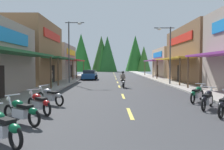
# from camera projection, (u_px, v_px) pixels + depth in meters

# --- Properties ---
(ground) EXTENTS (10.15, 86.73, 0.10)m
(ground) POSITION_uv_depth(u_px,v_px,m) (117.00, 82.00, 29.80)
(ground) COLOR #38383A
(sidewalk_left) EXTENTS (2.47, 86.73, 0.12)m
(sidewalk_left) POSITION_uv_depth(u_px,v_px,m) (69.00, 81.00, 29.75)
(sidewalk_left) COLOR #9E9991
(sidewalk_left) RESTS_ON ground
(sidewalk_right) EXTENTS (2.47, 86.73, 0.12)m
(sidewalk_right) POSITION_uv_depth(u_px,v_px,m) (165.00, 81.00, 29.83)
(sidewalk_right) COLOR #9E9991
(sidewalk_right) RESTS_ON ground
(centerline_dashes) EXTENTS (0.16, 64.12, 0.01)m
(centerline_dashes) POSITION_uv_depth(u_px,v_px,m) (116.00, 79.00, 34.40)
(centerline_dashes) COLOR #E0C64C
(centerline_dashes) RESTS_ON ground
(storefront_left_middle) EXTENTS (9.11, 10.07, 6.99)m
(storefront_left_middle) POSITION_uv_depth(u_px,v_px,m) (21.00, 53.00, 26.20)
(storefront_left_middle) COLOR olive
(storefront_left_middle) RESTS_ON ground
(storefront_left_far) EXTENTS (9.13, 10.61, 5.43)m
(storefront_left_far) POSITION_uv_depth(u_px,v_px,m) (50.00, 61.00, 38.45)
(storefront_left_far) COLOR gray
(storefront_left_far) RESTS_ON ground
(storefront_right_middle) EXTENTS (9.96, 12.58, 6.69)m
(storefront_right_middle) POSITION_uv_depth(u_px,v_px,m) (213.00, 55.00, 27.66)
(storefront_right_middle) COLOR brown
(storefront_right_middle) RESTS_ON ground
(storefront_right_far) EXTENTS (10.17, 10.14, 5.04)m
(storefront_right_far) POSITION_uv_depth(u_px,v_px,m) (181.00, 63.00, 40.57)
(storefront_right_far) COLOR tan
(storefront_right_far) RESTS_ON ground
(streetlamp_left) EXTENTS (2.11, 0.30, 6.91)m
(streetlamp_left) POSITION_uv_depth(u_px,v_px,m) (72.00, 44.00, 25.21)
(streetlamp_left) COLOR #474C51
(streetlamp_left) RESTS_ON ground
(streetlamp_right) EXTENTS (2.11, 0.30, 6.13)m
(streetlamp_right) POSITION_uv_depth(u_px,v_px,m) (167.00, 47.00, 24.04)
(streetlamp_right) COLOR #474C51
(streetlamp_right) RESTS_ON ground
(motorcycle_parked_right_2) EXTENTS (1.33, 1.80, 1.04)m
(motorcycle_parked_right_2) POSITION_uv_depth(u_px,v_px,m) (207.00, 99.00, 11.04)
(motorcycle_parked_right_2) COLOR black
(motorcycle_parked_right_2) RESTS_ON ground
(motorcycle_parked_right_3) EXTENTS (1.43, 1.72, 1.04)m
(motorcycle_parked_right_3) POSITION_uv_depth(u_px,v_px,m) (197.00, 93.00, 13.08)
(motorcycle_parked_right_3) COLOR black
(motorcycle_parked_right_3) RESTS_ON ground
(motorcycle_parked_left_0) EXTENTS (1.72, 1.43, 1.04)m
(motorcycle_parked_left_0) POSITION_uv_depth(u_px,v_px,m) (2.00, 126.00, 6.10)
(motorcycle_parked_left_0) COLOR black
(motorcycle_parked_left_0) RESTS_ON ground
(motorcycle_parked_left_1) EXTENTS (1.82, 1.30, 1.04)m
(motorcycle_parked_left_1) POSITION_uv_depth(u_px,v_px,m) (21.00, 111.00, 8.15)
(motorcycle_parked_left_1) COLOR black
(motorcycle_parked_left_1) RESTS_ON ground
(motorcycle_parked_left_2) EXTENTS (1.54, 1.63, 1.04)m
(motorcycle_parked_left_2) POSITION_uv_depth(u_px,v_px,m) (39.00, 103.00, 9.92)
(motorcycle_parked_left_2) COLOR black
(motorcycle_parked_left_2) RESTS_ON ground
(motorcycle_parked_left_3) EXTENTS (1.80, 1.33, 1.04)m
(motorcycle_parked_left_3) POSITION_uv_depth(u_px,v_px,m) (50.00, 96.00, 12.10)
(motorcycle_parked_left_3) COLOR black
(motorcycle_parked_left_3) RESTS_ON ground
(rider_cruising_lead) EXTENTS (0.60, 2.14, 1.57)m
(rider_cruising_lead) POSITION_uv_depth(u_px,v_px,m) (123.00, 81.00, 21.32)
(rider_cruising_lead) COLOR black
(rider_cruising_lead) RESTS_ON ground
(pedestrian_by_shop) EXTENTS (0.38, 0.53, 1.65)m
(pedestrian_by_shop) POSITION_uv_depth(u_px,v_px,m) (51.00, 78.00, 20.57)
(pedestrian_by_shop) COLOR #3F593F
(pedestrian_by_shop) RESTS_ON ground
(parked_car_curbside) EXTENTS (2.10, 4.32, 1.40)m
(parked_car_curbside) POSITION_uv_depth(u_px,v_px,m) (90.00, 75.00, 32.77)
(parked_car_curbside) COLOR #1E4C8C
(parked_car_curbside) RESTS_ON ground
(treeline_backdrop) EXTENTS (25.71, 10.67, 12.05)m
(treeline_backdrop) POSITION_uv_depth(u_px,v_px,m) (108.00, 54.00, 73.46)
(treeline_backdrop) COLOR #256623
(treeline_backdrop) RESTS_ON ground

